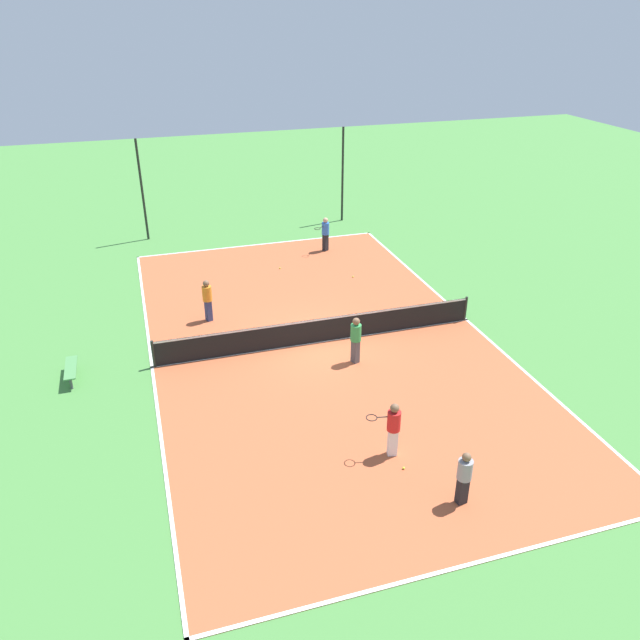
% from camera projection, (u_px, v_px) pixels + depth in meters
% --- Properties ---
extents(ground_plane, '(80.00, 80.00, 0.00)m').
position_uv_depth(ground_plane, '(320.00, 342.00, 22.41)').
color(ground_plane, '#47843D').
extents(court_surface, '(11.89, 21.00, 0.02)m').
position_uv_depth(court_surface, '(320.00, 342.00, 22.41)').
color(court_surface, '#B75633').
rests_on(court_surface, ground_plane).
extents(tennis_net, '(11.69, 0.10, 0.98)m').
position_uv_depth(tennis_net, '(320.00, 330.00, 22.18)').
color(tennis_net, black).
rests_on(tennis_net, court_surface).
extents(bench, '(0.36, 1.49, 0.45)m').
position_uv_depth(bench, '(71.00, 369.00, 20.07)').
color(bench, '#4C8C4C').
rests_on(bench, ground_plane).
extents(player_far_green, '(0.46, 0.46, 1.66)m').
position_uv_depth(player_far_green, '(356.00, 337.00, 20.73)').
color(player_far_green, '#4C4C51').
rests_on(player_far_green, court_surface).
extents(player_coach_red, '(0.98, 0.51, 1.63)m').
position_uv_depth(player_coach_red, '(393.00, 426.00, 16.44)').
color(player_coach_red, white).
rests_on(player_coach_red, court_surface).
extents(player_near_blue, '(0.97, 0.78, 1.67)m').
position_uv_depth(player_near_blue, '(325.00, 232.00, 30.09)').
color(player_near_blue, black).
rests_on(player_near_blue, court_surface).
extents(player_baseline_gray, '(0.41, 0.41, 1.51)m').
position_uv_depth(player_baseline_gray, '(464.00, 475.00, 14.88)').
color(player_baseline_gray, black).
rests_on(player_baseline_gray, court_surface).
extents(player_center_orange, '(0.47, 0.47, 1.66)m').
position_uv_depth(player_center_orange, '(207.00, 298.00, 23.48)').
color(player_center_orange, navy).
rests_on(player_center_orange, court_surface).
extents(tennis_ball_far_baseline, '(0.07, 0.07, 0.07)m').
position_uv_depth(tennis_ball_far_baseline, '(280.00, 268.00, 28.45)').
color(tennis_ball_far_baseline, '#CCE033').
rests_on(tennis_ball_far_baseline, court_surface).
extents(tennis_ball_midcourt, '(0.07, 0.07, 0.07)m').
position_uv_depth(tennis_ball_midcourt, '(353.00, 277.00, 27.56)').
color(tennis_ball_midcourt, '#CCE033').
rests_on(tennis_ball_midcourt, court_surface).
extents(tennis_ball_right_alley, '(0.07, 0.07, 0.07)m').
position_uv_depth(tennis_ball_right_alley, '(404.00, 468.00, 16.32)').
color(tennis_ball_right_alley, '#CCE033').
rests_on(tennis_ball_right_alley, court_surface).
extents(fence_post_back_left, '(0.12, 0.12, 5.07)m').
position_uv_depth(fence_post_back_left, '(142.00, 191.00, 30.89)').
color(fence_post_back_left, black).
rests_on(fence_post_back_left, ground_plane).
extents(fence_post_back_right, '(0.12, 0.12, 5.07)m').
position_uv_depth(fence_post_back_right, '(343.00, 175.00, 33.63)').
color(fence_post_back_right, black).
rests_on(fence_post_back_right, ground_plane).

